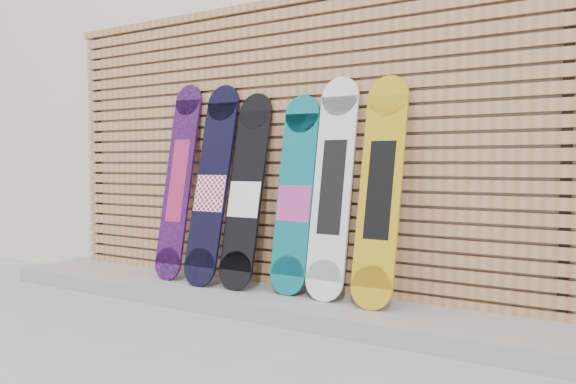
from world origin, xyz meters
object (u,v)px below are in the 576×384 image
snowboard_4 (333,187)px  snowboard_2 (246,191)px  snowboard_5 (380,190)px  snowboard_0 (179,181)px  snowboard_3 (295,195)px  snowboard_1 (212,185)px

snowboard_4 → snowboard_2: bearing=-177.9°
snowboard_2 → snowboard_4: snowboard_4 is taller
snowboard_2 → snowboard_5: snowboard_5 is taller
snowboard_4 → snowboard_0: bearing=-179.3°
snowboard_3 → snowboard_0: bearing=-178.6°
snowboard_3 → snowboard_4: 0.31m
snowboard_1 → snowboard_4: bearing=2.6°
snowboard_0 → snowboard_2: (0.68, -0.01, -0.07)m
snowboard_2 → snowboard_3: size_ratio=1.03×
snowboard_0 → snowboard_4: 1.40m
snowboard_1 → snowboard_3: (0.72, 0.06, -0.06)m
snowboard_5 → snowboard_4: bearing=176.9°
snowboard_3 → snowboard_4: size_ratio=0.93×
snowboard_2 → snowboard_5: size_ratio=0.97×
snowboard_0 → snowboard_3: size_ratio=1.11×
snowboard_0 → snowboard_2: snowboard_0 is taller
snowboard_2 → snowboard_5: (1.08, 0.01, 0.04)m
snowboard_3 → snowboard_5: size_ratio=0.94×
snowboard_0 → snowboard_2: size_ratio=1.08×
snowboard_2 → snowboard_3: bearing=4.8°
snowboard_1 → snowboard_5: (1.39, 0.03, -0.01)m
snowboard_1 → snowboard_5: bearing=1.1°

